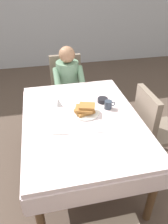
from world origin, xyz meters
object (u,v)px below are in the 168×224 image
chair_diner (67,84)px  cup_coffee (108,105)px  fork_left_of_plate (67,116)px  diner_person (68,80)px  spoon_near_edge (99,132)px  breakfast_stack (85,109)px  knife_right_of_plate (105,112)px  dining_table_main (82,125)px  plate_breakfast (86,112)px  bowl_butter (103,100)px  chair_right_side (152,125)px  syrup_pitcher (58,102)px

chair_diner → cup_coffee: 1.12m
fork_left_of_plate → diner_person: bearing=-10.7°
cup_coffee → spoon_near_edge: (-0.20, -0.35, -0.04)m
spoon_near_edge → cup_coffee: bearing=65.6°
breakfast_stack → diner_person: bearing=91.5°
knife_right_of_plate → dining_table_main: bearing=106.8°
dining_table_main → diner_person: diner_person is taller
breakfast_stack → plate_breakfast: bearing=47.8°
dining_table_main → cup_coffee: (0.30, 0.11, 0.13)m
bowl_butter → dining_table_main: bearing=-138.7°
dining_table_main → fork_left_of_plate: fork_left_of_plate is taller
cup_coffee → diner_person: bearing=107.1°
chair_diner → plate_breakfast: bearing=91.7°
chair_right_side → bowl_butter: 0.60m
plate_breakfast → breakfast_stack: breakfast_stack is taller
bowl_butter → knife_right_of_plate: bearing=-100.3°
breakfast_stack → syrup_pitcher: 0.32m
cup_coffee → knife_right_of_plate: size_ratio=0.56×
chair_diner → spoon_near_edge: (0.08, -1.41, 0.21)m
plate_breakfast → chair_diner: bearing=91.7°
fork_left_of_plate → spoon_near_edge: (0.24, -0.30, 0.00)m
cup_coffee → bowl_butter: size_ratio=1.03×
chair_right_side → syrup_pitcher: (-0.96, 0.27, 0.25)m
dining_table_main → cup_coffee: size_ratio=13.49×
plate_breakfast → diner_person: bearing=91.9°
dining_table_main → chair_diner: (0.02, 1.17, -0.12)m
spoon_near_edge → chair_diner: bearing=98.0°
chair_right_side → plate_breakfast: chair_right_side is taller
plate_breakfast → bowl_butter: 0.28m
cup_coffee → fork_left_of_plate: cup_coffee is taller
chair_diner → fork_left_of_plate: chair_diner is taller
plate_breakfast → dining_table_main: bearing=-125.8°
chair_diner → diner_person: (-0.00, -0.16, 0.14)m
chair_diner → breakfast_stack: size_ratio=4.20×
breakfast_stack → knife_right_of_plate: 0.20m
plate_breakfast → breakfast_stack: size_ratio=1.26×
plate_breakfast → cup_coffee: cup_coffee is taller
cup_coffee → spoon_near_edge: size_ratio=0.75×
diner_person → spoon_near_edge: 1.26m
bowl_butter → syrup_pitcher: 0.47m
cup_coffee → knife_right_of_plate: bearing=-133.6°
chair_diner → fork_left_of_plate: bearing=81.9°
dining_table_main → chair_right_side: size_ratio=1.64×
diner_person → bowl_butter: 0.82m
cup_coffee → syrup_pitcher: 0.52m
bowl_butter → fork_left_of_plate: size_ratio=0.61×
fork_left_of_plate → syrup_pitcher: bearing=12.7°
bowl_butter → plate_breakfast: bearing=-142.8°
plate_breakfast → spoon_near_edge: size_ratio=1.87×
dining_table_main → diner_person: (0.02, 1.01, 0.02)m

